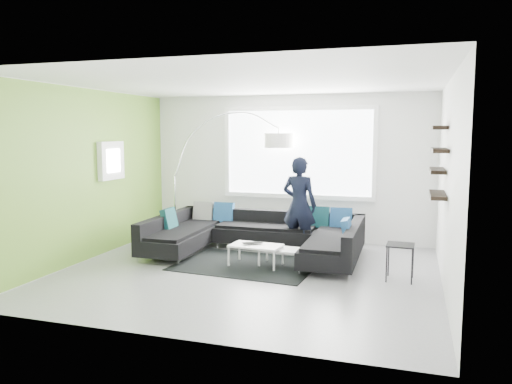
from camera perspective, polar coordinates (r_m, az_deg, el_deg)
ground at (r=7.55m, az=-1.00°, el=-9.20°), size 5.50×5.50×0.00m
room_shell at (r=7.45m, az=-0.24°, el=4.70°), size 5.54×5.04×2.82m
sectional_sofa at (r=8.45m, az=-0.08°, el=-5.16°), size 3.49×2.18×0.75m
rug at (r=7.98m, az=-1.05°, el=-8.28°), size 2.26×1.72×0.01m
coffee_table at (r=7.89m, az=1.44°, el=-7.25°), size 1.07×0.68×0.34m
arc_lamp at (r=9.72m, az=-9.32°, el=1.73°), size 2.37×0.97×2.47m
side_table at (r=7.41m, az=16.13°, el=-7.72°), size 0.39×0.39×0.52m
person at (r=8.68m, az=4.97°, el=-1.48°), size 0.73×0.58×1.67m
laptop at (r=7.85m, az=-0.31°, el=-5.95°), size 0.51×0.50×0.03m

